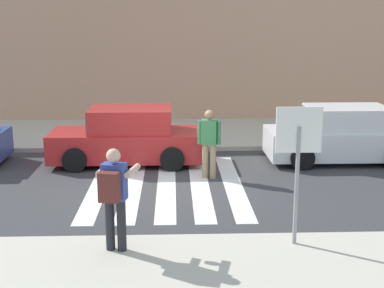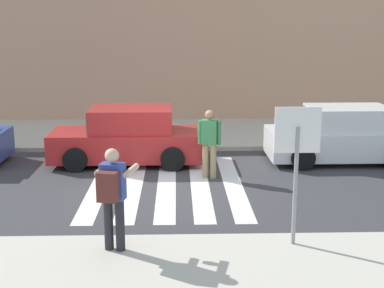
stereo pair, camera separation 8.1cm
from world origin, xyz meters
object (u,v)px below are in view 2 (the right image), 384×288
(photographer_with_backpack, at_px, (113,191))
(parked_car_white, at_px, (343,136))
(stop_sign, at_px, (297,146))
(parked_car_red, at_px, (128,137))
(pedestrian_crossing, at_px, (209,140))

(photographer_with_backpack, height_order, parked_car_white, photographer_with_backpack)
(stop_sign, bearing_deg, parked_car_red, 119.08)
(pedestrian_crossing, xyz_separation_m, parked_car_white, (3.83, 1.53, -0.25))
(parked_car_red, bearing_deg, stop_sign, -60.92)
(pedestrian_crossing, height_order, parked_car_white, pedestrian_crossing)
(photographer_with_backpack, distance_m, parked_car_red, 6.17)
(parked_car_red, xyz_separation_m, parked_car_white, (5.98, -0.00, 0.00))
(parked_car_red, height_order, parked_car_white, same)
(photographer_with_backpack, height_order, pedestrian_crossing, photographer_with_backpack)
(stop_sign, height_order, photographer_with_backpack, stop_sign)
(photographer_with_backpack, bearing_deg, stop_sign, 3.79)
(photographer_with_backpack, relative_size, parked_car_red, 0.42)
(pedestrian_crossing, height_order, parked_car_red, pedestrian_crossing)
(pedestrian_crossing, relative_size, parked_car_red, 0.42)
(pedestrian_crossing, bearing_deg, parked_car_red, 144.59)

